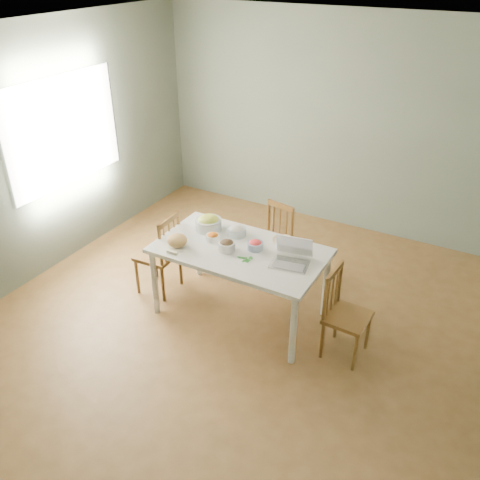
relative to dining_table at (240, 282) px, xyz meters
The scene contains 21 objects.
floor 0.42m from the dining_table, 37.20° to the right, with size 5.00×5.00×0.00m, color brown.
ceiling 2.32m from the dining_table, 37.20° to the right, with size 5.00×5.00×0.00m, color white.
wall_back 2.59m from the dining_table, 86.64° to the left, with size 5.00×0.00×2.70m, color slate.
wall_front 2.78m from the dining_table, 86.92° to the right, with size 5.00×0.00×2.70m, color slate.
wall_left 2.55m from the dining_table, behind, with size 0.00×5.00×2.70m, color slate.
window_left 2.60m from the dining_table, behind, with size 0.04×1.60×1.20m, color white.
dining_table is the anchor object (origin of this frame).
chair_far 0.76m from the dining_table, 92.67° to the left, with size 0.38×0.36×0.86m, color #513014, non-canonical shape.
chair_left 0.98m from the dining_table, behind, with size 0.41×0.39×0.92m, color #513014, non-canonical shape.
chair_right 1.13m from the dining_table, ahead, with size 0.38×0.37×0.87m, color #513014, non-canonical shape.
bread_boule 0.75m from the dining_table, 156.22° to the right, with size 0.19×0.19×0.13m, color tan.
butter_stick 0.76m from the dining_table, 143.20° to the right, with size 0.11×0.03×0.03m, color beige.
bowl_squash 0.68m from the dining_table, 158.32° to the left, with size 0.27×0.27×0.15m, color gold, non-canonical shape.
bowl_carrot 0.53m from the dining_table, behind, with size 0.14×0.14×0.08m, color #CE4E0B, non-canonical shape.
bowl_onion 0.51m from the dining_table, 125.91° to the left, with size 0.19×0.19×0.10m, color white, non-canonical shape.
bowl_mushroom 0.45m from the dining_table, 141.20° to the right, with size 0.16×0.16×0.11m, color #38220F, non-canonical shape.
bowl_redpep 0.45m from the dining_table, 29.96° to the left, with size 0.15×0.15×0.09m, color red, non-canonical shape.
bowl_broccoli 0.59m from the dining_table, 37.27° to the left, with size 0.14×0.14×0.09m, color #143711, non-canonical shape.
flatbread 0.60m from the dining_table, 49.11° to the left, with size 0.21×0.21×0.02m, color tan.
basil_bunch 0.43m from the dining_table, 48.12° to the right, with size 0.17×0.17×0.02m, color #176A1E, non-canonical shape.
laptop 0.73m from the dining_table, ahead, with size 0.34×0.31×0.23m, color silver, non-canonical shape.
Camera 1 is at (1.89, -3.54, 3.27)m, focal length 38.14 mm.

